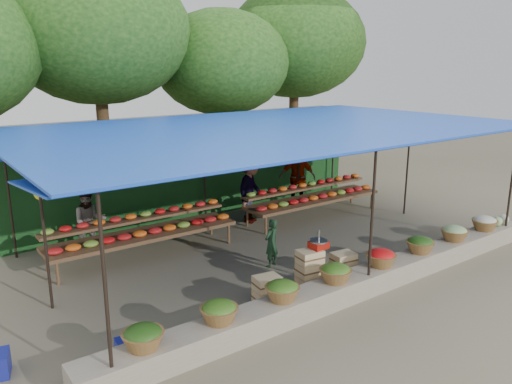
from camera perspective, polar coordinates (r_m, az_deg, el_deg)
ground at (r=11.49m, az=1.67°, el=-6.57°), size 60.00×60.00×0.00m
stone_curb at (r=9.56m, az=12.00°, el=-10.06°), size 10.60×0.55×0.40m
stall_canopy at (r=10.88m, az=1.54°, el=6.80°), size 10.80×6.60×2.82m
produce_baskets at (r=9.35m, az=11.70°, el=-8.19°), size 8.98×0.58×0.34m
netting_backdrop at (r=13.66m, az=-6.43°, el=2.20°), size 10.60×0.06×2.50m
tree_row at (r=16.20m, az=-10.59°, el=16.23°), size 16.51×5.50×7.12m
fruit_table_left at (r=11.20m, az=-12.81°, el=-4.21°), size 4.21×0.95×0.93m
fruit_table_right at (r=13.84m, az=6.46°, el=-0.38°), size 4.21×0.95×0.93m
crate_counter at (r=9.49m, az=6.00°, el=-9.28°), size 2.39×0.40×0.77m
weighing_scale at (r=9.44m, az=7.17°, el=-5.88°), size 0.34×0.34×0.36m
vendor_seated at (r=10.39m, az=1.78°, el=-5.85°), size 0.43×0.34×1.03m
customer_left at (r=11.60m, az=-18.48°, el=-3.26°), size 0.80×0.67×1.48m
customer_mid at (r=13.21m, az=-0.57°, el=0.32°), size 1.34×1.18×1.80m
customer_right at (r=14.60m, az=4.73°, el=1.64°), size 1.12×0.96×1.81m
blue_crate_front at (r=7.71m, az=-13.71°, el=-16.93°), size 0.53×0.41×0.30m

